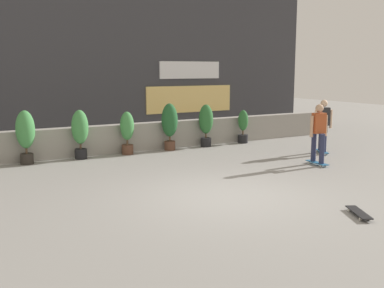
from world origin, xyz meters
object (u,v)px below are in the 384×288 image
Objects in this scene: potted_plant_6 at (243,126)px; skater_mid_plaza at (318,132)px; potted_plant_3 at (127,130)px; skater_by_wall_left at (323,124)px; skateboard_near_camera at (359,212)px; potted_plant_1 at (25,133)px; potted_plant_2 at (80,131)px; potted_plant_4 at (170,123)px; potted_plant_5 at (206,122)px.

skater_mid_plaza reaches higher than potted_plant_6.
skater_by_wall_left reaches higher than potted_plant_3.
potted_plant_3 is at bearing 99.60° from skateboard_near_camera.
potted_plant_3 is 1.13× the size of potted_plant_6.
potted_plant_2 is at bearing 0.00° from potted_plant_1.
potted_plant_3 is 1.50m from potted_plant_4.
potted_plant_6 is at bearing 0.00° from potted_plant_4.
potted_plant_4 is at bearing 0.00° from potted_plant_1.
potted_plant_1 is 8.15m from skater_mid_plaza.
potted_plant_1 is at bearing -180.00° from potted_plant_3.
potted_plant_4 is (2.98, 0.00, 0.06)m from potted_plant_2.
skateboard_near_camera is at bearing -101.26° from potted_plant_5.
potted_plant_1 is 0.89× the size of skater_by_wall_left.
potted_plant_3 is 6.16m from skater_by_wall_left.
potted_plant_4 reaches higher than potted_plant_3.
potted_plant_1 is at bearing -180.00° from potted_plant_4.
skater_mid_plaza reaches higher than potted_plant_5.
potted_plant_6 is at bearing 0.00° from potted_plant_5.
skater_by_wall_left reaches higher than skateboard_near_camera.
potted_plant_6 is at bearing 0.00° from potted_plant_3.
potted_plant_3 is at bearing 180.00° from potted_plant_5.
potted_plant_1 is at bearing 149.13° from skater_mid_plaza.
potted_plant_4 is 7.89m from skateboard_near_camera.
potted_plant_1 is 3.04m from potted_plant_3.
potted_plant_4 is 1.40m from potted_plant_5.
skater_mid_plaza reaches higher than potted_plant_4.
skater_by_wall_left reaches higher than potted_plant_1.
potted_plant_3 reaches higher than skateboard_near_camera.
skater_mid_plaza is (5.45, -4.18, 0.10)m from potted_plant_2.
potted_plant_2 is 1.82× the size of skateboard_near_camera.
skater_mid_plaza reaches higher than potted_plant_3.
potted_plant_5 is 8.04m from skateboard_near_camera.
skateboard_near_camera is (-1.56, -7.85, -0.78)m from potted_plant_5.
skater_by_wall_left is at bearing -72.17° from potted_plant_6.
potted_plant_2 reaches higher than skateboard_near_camera.
potted_plant_2 is at bearing 180.00° from potted_plant_6.
potted_plant_3 is 5.76m from skater_mid_plaza.
skater_mid_plaza and skater_by_wall_left have the same top height.
potted_plant_6 is 8.47m from skateboard_near_camera.
potted_plant_2 is 0.95× the size of potted_plant_4.
skater_by_wall_left reaches higher than potted_plant_6.
potted_plant_4 is (1.49, 0.00, 0.15)m from potted_plant_3.
skater_mid_plaza is at bearing -30.87° from potted_plant_1.
skater_mid_plaza is 2.11× the size of skateboard_near_camera.
potted_plant_3 is at bearing 133.44° from skater_mid_plaza.
potted_plant_5 reaches higher than potted_plant_3.
potted_plant_5 is at bearing 0.00° from potted_plant_1.
skater_by_wall_left is (8.44, -2.94, 0.06)m from potted_plant_1.
potted_plant_5 is 4.32m from skater_mid_plaza.
potted_plant_1 is 9.02m from skateboard_near_camera.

